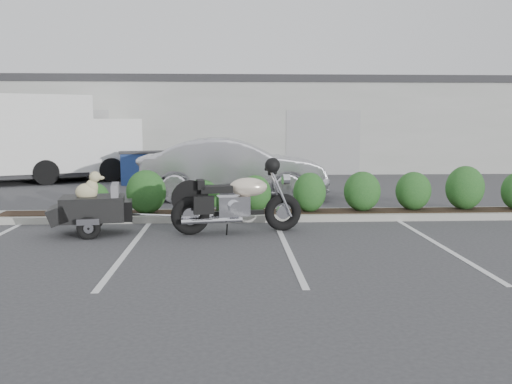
{
  "coord_description": "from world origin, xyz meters",
  "views": [
    {
      "loc": [
        0.22,
        -9.72,
        2.17
      ],
      "look_at": [
        0.75,
        1.05,
        0.75
      ],
      "focal_mm": 38.0,
      "sensor_mm": 36.0,
      "label": 1
    }
  ],
  "objects_px": {
    "motorcycle": "(237,203)",
    "pet_trailer": "(92,207)",
    "sedan": "(233,169)",
    "delivery_truck": "(46,141)",
    "dumpster": "(144,167)"
  },
  "relations": [
    {
      "from": "delivery_truck",
      "to": "dumpster",
      "type": "bearing_deg",
      "value": -35.46
    },
    {
      "from": "sedan",
      "to": "delivery_truck",
      "type": "bearing_deg",
      "value": 56.16
    },
    {
      "from": "sedan",
      "to": "motorcycle",
      "type": "bearing_deg",
      "value": -178.41
    },
    {
      "from": "pet_trailer",
      "to": "delivery_truck",
      "type": "height_order",
      "value": "delivery_truck"
    },
    {
      "from": "motorcycle",
      "to": "dumpster",
      "type": "relative_size",
      "value": 1.36
    },
    {
      "from": "motorcycle",
      "to": "pet_trailer",
      "type": "distance_m",
      "value": 2.79
    },
    {
      "from": "sedan",
      "to": "dumpster",
      "type": "relative_size",
      "value": 2.7
    },
    {
      "from": "motorcycle",
      "to": "dumpster",
      "type": "distance_m",
      "value": 9.12
    },
    {
      "from": "motorcycle",
      "to": "pet_trailer",
      "type": "relative_size",
      "value": 1.23
    },
    {
      "from": "motorcycle",
      "to": "dumpster",
      "type": "xyz_separation_m",
      "value": [
        -3.11,
        8.57,
        -0.03
      ]
    },
    {
      "from": "dumpster",
      "to": "sedan",
      "type": "bearing_deg",
      "value": -63.89
    },
    {
      "from": "dumpster",
      "to": "pet_trailer",
      "type": "bearing_deg",
      "value": -100.0
    },
    {
      "from": "motorcycle",
      "to": "delivery_truck",
      "type": "xyz_separation_m",
      "value": [
        -6.67,
        9.31,
        0.88
      ]
    },
    {
      "from": "sedan",
      "to": "delivery_truck",
      "type": "height_order",
      "value": "delivery_truck"
    },
    {
      "from": "pet_trailer",
      "to": "delivery_truck",
      "type": "bearing_deg",
      "value": 103.17
    }
  ]
}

